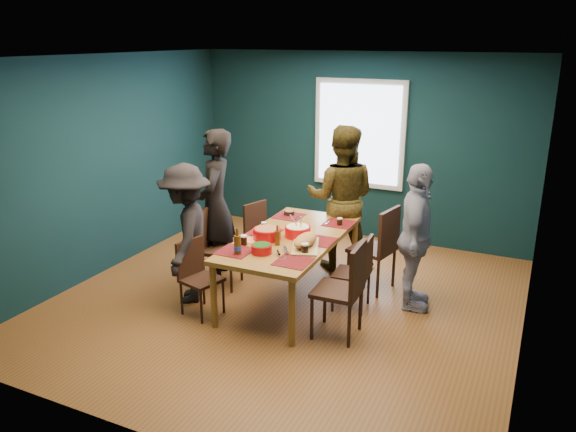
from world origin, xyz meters
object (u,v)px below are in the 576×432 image
Objects in this scene: cutting_board at (305,241)px; chair_left_mid at (214,241)px; dining_table at (291,243)px; chair_left_far at (260,230)px; person_back at (341,198)px; chair_right_far at (380,243)px; bowl_dumpling at (298,231)px; person_near_left at (186,234)px; bowl_herbs at (262,248)px; person_far_left at (215,206)px; chair_right_mid at (359,268)px; bowl_salad at (267,233)px; chair_right_near at (347,284)px; person_right at (416,238)px; chair_left_near at (196,271)px.

chair_left_mid is at bearing 149.85° from cutting_board.
cutting_board is (0.28, -0.24, 0.14)m from dining_table.
person_back reaches higher than chair_left_far.
chair_right_far is 3.55× the size of bowl_dumpling.
chair_left_far is 1.13m from person_back.
dining_table is at bearing -151.02° from bowl_dumpling.
person_near_left reaches higher than chair_left_far.
person_back is 8.62× the size of bowl_herbs.
person_far_left is (-0.33, -0.53, 0.44)m from chair_left_far.
bowl_herbs is at bearing -145.43° from chair_right_mid.
person_back is 1.39m from bowl_salad.
chair_left_far is 1.28m from person_near_left.
person_back reaches higher than chair_right_far.
person_near_left reaches higher than bowl_dumpling.
chair_left_far is 2.05m from chair_right_near.
person_right is (2.40, 0.21, -0.11)m from person_far_left.
chair_right_far is at bearing 54.17° from bowl_herbs.
bowl_herbs is at bearing -114.10° from chair_right_far.
person_right is at bearing 16.61° from bowl_dumpling.
chair_right_far is (1.84, 0.69, 0.04)m from chair_left_mid.
chair_left_mid is at bearing 3.10° from person_far_left.
chair_right_mid is 0.64m from chair_right_near.
person_near_left is (-1.90, -1.15, 0.20)m from chair_right_far.
bowl_dumpling reaches higher than chair_right_near.
cutting_board is at bearing 80.20° from person_back.
person_far_left reaches higher than chair_right_far.
chair_left_mid is at bearing 149.43° from bowl_herbs.
dining_table is at bearing 95.89° from person_right.
person_far_left reaches higher than cutting_board.
bowl_dumpling reaches higher than dining_table.
chair_left_far is 0.46× the size of person_back.
bowl_herbs reaches higher than chair_left_far.
chair_right_far is 4.74× the size of bowl_herbs.
bowl_dumpling is (1.07, 0.06, 0.28)m from chair_left_mid.
cutting_board is (1.29, -0.22, 0.28)m from chair_left_mid.
bowl_salad is at bearing -38.57° from chair_left_far.
person_near_left is 5.20× the size of bowl_salad.
chair_right_far is at bearing 17.26° from chair_left_far.
chair_left_far is at bearing -170.20° from chair_right_far.
chair_right_mid is at bearing 5.01° from bowl_dumpling.
cutting_board reaches higher than chair_right_mid.
chair_left_near is at bearing -169.43° from bowl_herbs.
person_back reaches higher than chair_right_near.
chair_left_near is 2.40m from person_right.
person_back is at bearing 109.98° from chair_right_near.
dining_table is 2.04× the size of chair_right_near.
person_near_left is at bearing 154.41° from chair_left_near.
bowl_dumpling is at bearing 70.42° from person_back.
person_near_left is 5.49× the size of bowl_dumpling.
dining_table is 9.39× the size of bowl_herbs.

